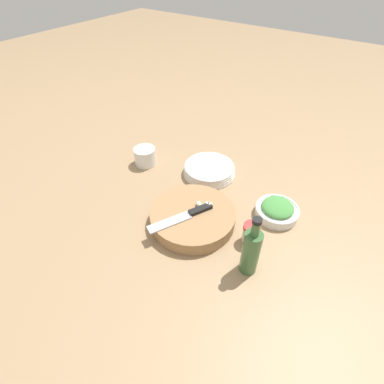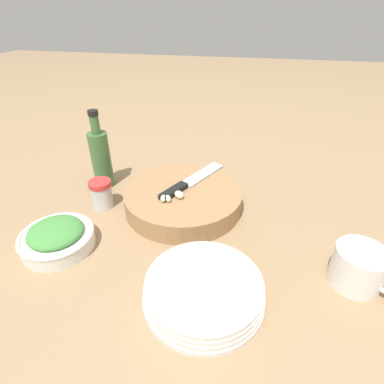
{
  "view_description": "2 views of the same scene",
  "coord_description": "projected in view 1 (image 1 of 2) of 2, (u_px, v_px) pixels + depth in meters",
  "views": [
    {
      "loc": [
        0.49,
        -0.64,
        0.74
      ],
      "look_at": [
        0.04,
        -0.01,
        0.05
      ],
      "focal_mm": 28.0,
      "sensor_mm": 36.0,
      "label": 1
    },
    {
      "loc": [
        -0.05,
        0.5,
        0.42
      ],
      "look_at": [
        0.07,
        -0.04,
        0.08
      ],
      "focal_mm": 28.0,
      "sensor_mm": 36.0,
      "label": 2
    }
  ],
  "objects": [
    {
      "name": "chef_knife",
      "position": [
        185.0,
        216.0,
        0.95
      ],
      "size": [
        0.12,
        0.21,
        0.01
      ],
      "rotation": [
        0.0,
        0.0,
        2.68
      ],
      "color": "black",
      "rests_on": "cutting_board"
    },
    {
      "name": "plate_stack",
      "position": [
        209.0,
        170.0,
        1.19
      ],
      "size": [
        0.2,
        0.2,
        0.04
      ],
      "color": "silver",
      "rests_on": "ground_plane"
    },
    {
      "name": "garlic_cloves",
      "position": [
        204.0,
        204.0,
        0.99
      ],
      "size": [
        0.05,
        0.05,
        0.02
      ],
      "color": "#E8EBC2",
      "rests_on": "cutting_board"
    },
    {
      "name": "coffee_mug",
      "position": [
        145.0,
        156.0,
        1.23
      ],
      "size": [
        0.1,
        0.09,
        0.07
      ],
      "color": "silver",
      "rests_on": "ground_plane"
    },
    {
      "name": "cutting_board",
      "position": [
        193.0,
        217.0,
        0.99
      ],
      "size": [
        0.28,
        0.28,
        0.05
      ],
      "color": "#9E754C",
      "rests_on": "ground_plane"
    },
    {
      "name": "ground_plane",
      "position": [
        184.0,
        197.0,
        1.1
      ],
      "size": [
        5.0,
        5.0,
        0.0
      ],
      "primitive_type": "plane",
      "color": "#997A56"
    },
    {
      "name": "herb_bowl",
      "position": [
        277.0,
        210.0,
        1.01
      ],
      "size": [
        0.15,
        0.15,
        0.05
      ],
      "color": "silver",
      "rests_on": "ground_plane"
    },
    {
      "name": "oil_bottle",
      "position": [
        251.0,
        251.0,
        0.81
      ],
      "size": [
        0.05,
        0.05,
        0.21
      ],
      "color": "#3D6638",
      "rests_on": "ground_plane"
    },
    {
      "name": "spice_jar",
      "position": [
        251.0,
        233.0,
        0.92
      ],
      "size": [
        0.05,
        0.05,
        0.07
      ],
      "color": "silver",
      "rests_on": "ground_plane"
    }
  ]
}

